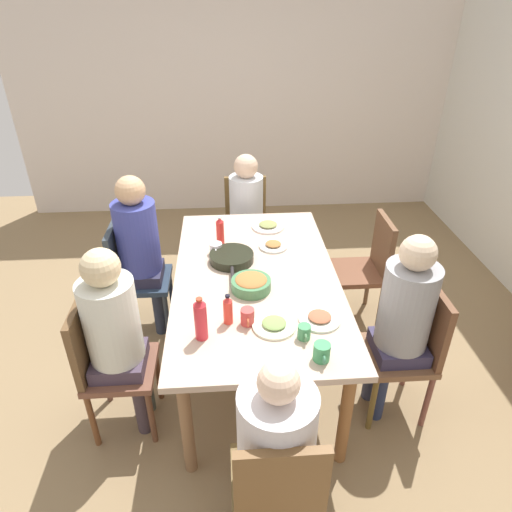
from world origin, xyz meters
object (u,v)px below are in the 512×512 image
plate_3 (320,318)px  cup_0 (322,352)px  cup_3 (304,332)px  chair_2 (246,220)px  chair_0 (277,489)px  bottle_2 (201,319)px  person_0 (276,442)px  plate_2 (268,226)px  chair_3 (411,345)px  cup_1 (247,317)px  person_2 (246,205)px  serving_pan (232,258)px  bowl_0 (251,283)px  bottle_0 (220,231)px  person_4 (115,328)px  person_1 (140,243)px  cup_2 (216,248)px  chair_1 (132,273)px  person_3 (403,314)px  chair_4 (106,361)px  chair_5 (368,264)px  dining_table (256,285)px  plate_0 (274,325)px  plate_1 (273,245)px  bottle_1 (228,310)px

plate_3 → cup_0: (0.31, -0.05, 0.03)m
cup_3 → chair_2: bearing=-173.7°
chair_0 → bottle_2: bottle_2 is taller
bottle_2 → chair_2: bearing=170.0°
person_0 → plate_2: bearing=175.7°
chair_3 → plate_2: (-1.15, -0.77, 0.26)m
cup_1 → person_2: bearing=177.3°
plate_2 → serving_pan: (0.49, -0.30, 0.02)m
bowl_0 → bottle_0: 0.63m
cup_3 → person_4: bearing=-98.9°
person_2 → person_1: bearing=-47.4°
cup_2 → serving_pan: bearing=42.3°
plate_3 → cup_2: cup_2 is taller
chair_1 → chair_3: 2.05m
person_3 → bowl_0: (-0.31, -0.86, 0.04)m
person_1 → cup_3: bearing=43.3°
chair_4 → person_4: (0.00, 0.09, 0.24)m
chair_5 → person_1: bearing=-90.0°
serving_pan → bottle_0: bearing=-163.7°
plate_3 → chair_2: bearing=-169.7°
chair_4 → cup_3: chair_4 is taller
chair_2 → cup_2: bearing=-14.6°
plate_2 → cup_0: cup_0 is taller
cup_3 → dining_table: bearing=-161.2°
person_4 → cup_3: bearing=81.1°
person_3 → cup_1: bearing=-88.8°
chair_5 → plate_3: bearing=-31.5°
person_1 → cup_0: size_ratio=10.53×
plate_0 → chair_0: bearing=-4.6°
chair_4 → person_4: size_ratio=0.72×
plate_0 → cup_2: size_ratio=1.97×
bowl_0 → cup_0: cup_0 is taller
chair_3 → chair_5: 0.94m
chair_1 → plate_1: (0.10, 1.06, 0.26)m
cup_1 → person_4: bearing=-91.5°
person_1 → person_2: size_ratio=1.10×
cup_2 → bottle_0: bearing=166.7°
bottle_0 → dining_table: bearing=27.2°
chair_2 → plate_0: size_ratio=3.67×
cup_3 → bottle_0: bearing=-157.6°
cup_0 → cup_2: size_ratio=0.98×
bottle_2 → bottle_0: bearing=174.2°
chair_1 → cup_3: bearing=45.7°
person_4 → bottle_2: person_4 is taller
chair_1 → cup_3: 1.60m
person_2 → plate_3: 1.74m
chair_4 → chair_2: bearing=152.9°
chair_2 → cup_2: size_ratio=7.21×
bowl_0 → plate_2: bearing=167.6°
bottle_1 → bottle_2: 0.19m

